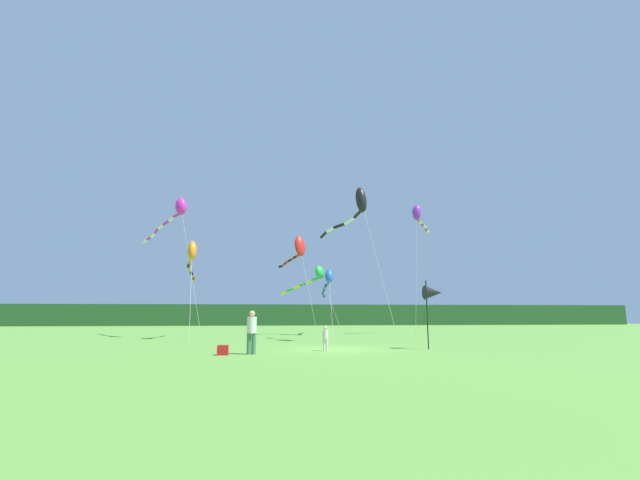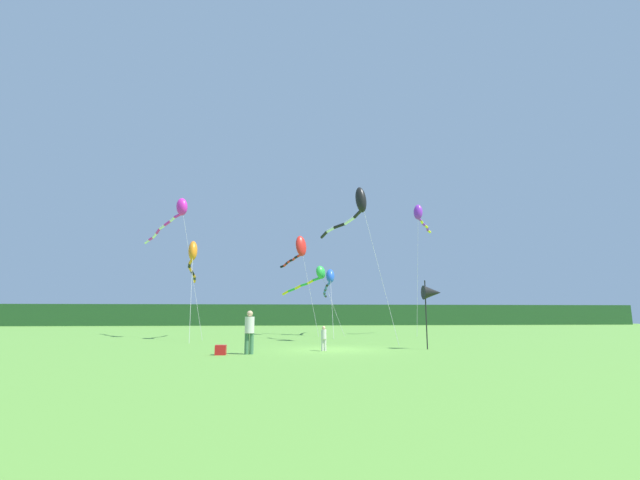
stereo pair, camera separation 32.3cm
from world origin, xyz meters
TOP-DOWN VIEW (x-y plane):
  - ground_plane at (0.00, 0.00)m, footprint 120.00×120.00m
  - distant_treeline at (0.00, 45.00)m, footprint 108.00×2.99m
  - person_adult at (-3.87, -2.15)m, footprint 0.40×0.40m
  - person_child at (-0.52, -0.83)m, footprint 0.25×0.25m
  - cooler_box at (-5.03, -2.34)m, footprint 0.45×0.39m
  - banner_flag_pole at (4.93, -0.39)m, footprint 0.90×0.70m
  - kite_black at (2.24, 5.01)m, footprint 3.64×6.53m
  - kite_purple at (9.19, 13.35)m, footprint 3.10×4.44m
  - kite_magenta at (-10.24, 11.12)m, footprint 6.41×7.83m
  - kite_orange at (-8.57, 9.24)m, footprint 1.51×8.32m
  - kite_red at (-0.86, 14.23)m, footprint 2.96×5.40m
  - kite_blue at (1.55, 13.91)m, footprint 0.75×9.07m
  - kite_green at (0.53, 14.31)m, footprint 4.77×5.02m

SIDE VIEW (x-z plane):
  - ground_plane at x=0.00m, z-range 0.00..0.00m
  - cooler_box at x=-5.03m, z-range 0.00..0.41m
  - person_child at x=-0.52m, z-range 0.07..1.20m
  - person_adult at x=-3.87m, z-range 0.11..1.94m
  - distant_treeline at x=0.00m, z-range 0.00..3.08m
  - banner_flag_pole at x=4.93m, z-range 1.04..4.38m
  - kite_blue at x=1.55m, z-range 1.74..7.15m
  - kite_green at x=0.53m, z-range 1.98..7.67m
  - kite_orange at x=-8.57m, z-range 2.31..9.09m
  - kite_red at x=-0.86m, z-range 3.01..11.19m
  - kite_black at x=2.24m, z-range 3.67..13.34m
  - kite_magenta at x=-10.24m, z-range 4.06..14.28m
  - kite_purple at x=9.19m, z-range 4.54..15.37m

